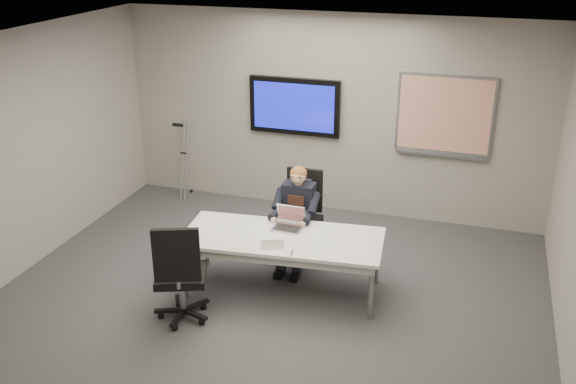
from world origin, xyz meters
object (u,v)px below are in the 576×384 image
(conference_table, at_px, (282,242))
(office_chair_far, at_px, (300,232))
(seated_person, at_px, (295,229))
(office_chair_near, at_px, (182,290))
(laptop, at_px, (289,222))

(conference_table, bearing_deg, office_chair_far, 86.71)
(seated_person, bearing_deg, conference_table, -86.91)
(conference_table, xyz_separation_m, seated_person, (-0.03, 0.57, -0.10))
(office_chair_near, bearing_deg, conference_table, -153.26)
(conference_table, distance_m, laptop, 0.28)
(seated_person, bearing_deg, laptop, -84.15)
(conference_table, distance_m, office_chair_far, 0.85)
(office_chair_far, xyz_separation_m, seated_person, (0.00, -0.24, 0.15))
(office_chair_far, relative_size, seated_person, 0.90)
(laptop, bearing_deg, seated_person, 98.74)
(office_chair_far, xyz_separation_m, laptop, (0.03, -0.57, 0.39))
(conference_table, xyz_separation_m, office_chair_far, (-0.03, 0.81, -0.25))
(conference_table, xyz_separation_m, laptop, (0.00, 0.24, 0.14))
(laptop, bearing_deg, conference_table, -87.64)
(office_chair_near, relative_size, seated_person, 0.93)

